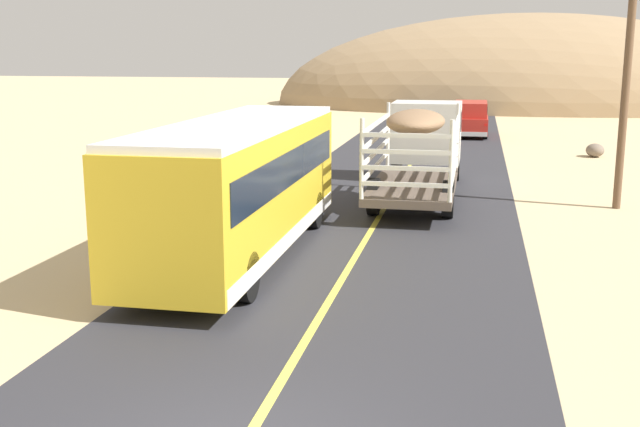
{
  "coord_description": "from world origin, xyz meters",
  "views": [
    {
      "loc": [
        2.69,
        -8.23,
        4.86
      ],
      "look_at": [
        0.0,
        5.15,
        1.96
      ],
      "focal_mm": 43.69,
      "sensor_mm": 36.0,
      "label": 1
    }
  ],
  "objects_px": {
    "bus": "(240,185)",
    "car_far": "(471,117)",
    "livestock_truck": "(422,139)",
    "power_pole_mid": "(626,84)",
    "boulder_far_horizon": "(595,150)"
  },
  "relations": [
    {
      "from": "livestock_truck",
      "to": "bus",
      "type": "relative_size",
      "value": 0.97
    },
    {
      "from": "bus",
      "to": "car_far",
      "type": "distance_m",
      "value": 27.85
    },
    {
      "from": "car_far",
      "to": "boulder_far_horizon",
      "type": "xyz_separation_m",
      "value": [
        5.7,
        -7.48,
        -0.78
      ]
    },
    {
      "from": "livestock_truck",
      "to": "car_far",
      "type": "height_order",
      "value": "livestock_truck"
    },
    {
      "from": "boulder_far_horizon",
      "to": "bus",
      "type": "bearing_deg",
      "value": -118.35
    },
    {
      "from": "bus",
      "to": "power_pole_mid",
      "type": "distance_m",
      "value": 12.65
    },
    {
      "from": "car_far",
      "to": "power_pole_mid",
      "type": "height_order",
      "value": "power_pole_mid"
    },
    {
      "from": "bus",
      "to": "power_pole_mid",
      "type": "bearing_deg",
      "value": 38.72
    },
    {
      "from": "livestock_truck",
      "to": "power_pole_mid",
      "type": "bearing_deg",
      "value": -18.15
    },
    {
      "from": "livestock_truck",
      "to": "car_far",
      "type": "relative_size",
      "value": 2.1
    },
    {
      "from": "power_pole_mid",
      "to": "livestock_truck",
      "type": "bearing_deg",
      "value": 161.85
    },
    {
      "from": "power_pole_mid",
      "to": "bus",
      "type": "bearing_deg",
      "value": -141.28
    },
    {
      "from": "livestock_truck",
      "to": "car_far",
      "type": "xyz_separation_m",
      "value": [
        1.48,
        17.55,
        -0.7
      ]
    },
    {
      "from": "boulder_far_horizon",
      "to": "power_pole_mid",
      "type": "bearing_deg",
      "value": -94.74
    },
    {
      "from": "livestock_truck",
      "to": "power_pole_mid",
      "type": "relative_size",
      "value": 1.37
    }
  ]
}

